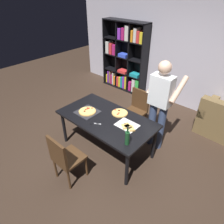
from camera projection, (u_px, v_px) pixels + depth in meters
ground_plane at (107, 149)px, 3.94m from camera, size 12.00×12.00×0.00m
back_wall at (179, 50)px, 4.79m from camera, size 6.40×0.10×2.80m
dining_table at (106, 121)px, 3.56m from camera, size 1.75×0.95×0.75m
chair_near_camera at (64, 157)px, 3.06m from camera, size 0.42×0.42×0.90m
chair_far_side at (137, 108)px, 4.26m from camera, size 0.42×0.42×0.90m
bookshelf at (125, 59)px, 5.73m from camera, size 1.40×0.35×1.95m
person_serving_pizza at (160, 102)px, 3.51m from camera, size 0.55×0.54×1.75m
pepperoni_pizza_on_tray at (87, 111)px, 3.67m from camera, size 0.38×0.38×0.04m
pizza_slices_on_towel at (128, 126)px, 3.30m from camera, size 0.38×0.28×0.03m
wine_bottle at (127, 138)px, 2.89m from camera, size 0.07×0.07×0.32m
kitchen_scissors at (94, 123)px, 3.38m from camera, size 0.19×0.14×0.01m
second_pizza_plain at (120, 113)px, 3.64m from camera, size 0.30×0.30×0.03m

